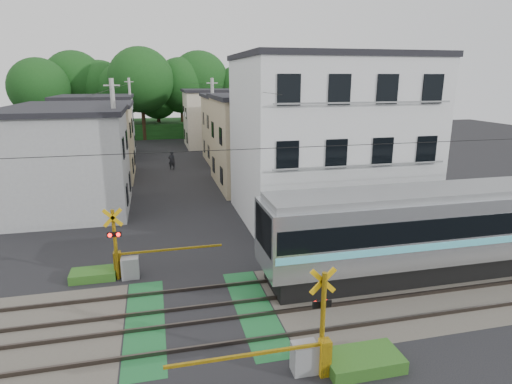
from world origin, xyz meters
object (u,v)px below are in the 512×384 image
object	(u,v)px
crossing_signal_near	(308,350)
crossing_signal_far	(128,262)
pedestrian	(172,160)
apartment_block	(328,138)

from	to	relation	value
crossing_signal_near	crossing_signal_far	distance (m)	8.95
crossing_signal_near	crossing_signal_far	world-z (taller)	same
crossing_signal_near	pedestrian	world-z (taller)	crossing_signal_near
crossing_signal_near	pedestrian	bearing A→B (deg)	94.74
apartment_block	crossing_signal_far	bearing A→B (deg)	-152.22
apartment_block	pedestrian	world-z (taller)	apartment_block
apartment_block	pedestrian	size ratio (longest dim) A/B	6.13
crossing_signal_far	pedestrian	world-z (taller)	crossing_signal_far
crossing_signal_near	apartment_block	bearing A→B (deg)	65.78
crossing_signal_near	apartment_block	distance (m)	14.95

